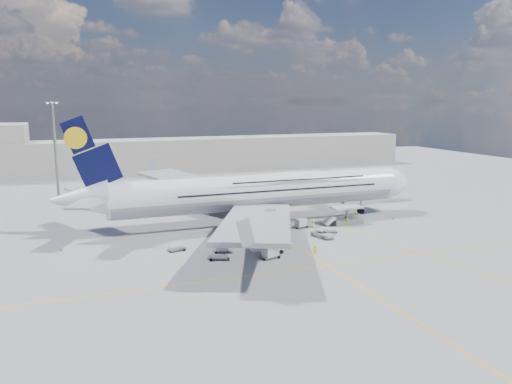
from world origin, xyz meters
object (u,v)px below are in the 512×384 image
object	(u,v)px
dolly_row_b	(270,252)
dolly_row_c	(218,257)
jet_bridge	(354,176)
dolly_nose_near	(301,223)
dolly_row_a	(221,247)
service_van	(323,234)
crew_nose	(356,212)
crew_van	(313,223)
cone_wing_left_outer	(190,198)
catering_truck_inner	(175,206)
cone_wing_left_inner	(181,209)
cargo_loader	(346,218)
cone_tail	(61,250)
catering_truck_outer	(183,195)
airliner	(260,191)
crew_tug	(315,251)
crew_loader	(347,223)
dolly_back	(177,249)
light_mast	(56,152)
dolly_nose_far	(330,231)
cone_wing_right_outer	(278,254)
cone_wing_right_inner	(211,236)
crew_wing	(213,238)
baggage_tug	(274,249)
cone_nose	(393,218)

from	to	relation	value
dolly_row_b	dolly_row_c	size ratio (longest dim) A/B	0.97
jet_bridge	dolly_row_c	world-z (taller)	jet_bridge
dolly_nose_near	dolly_row_a	bearing A→B (deg)	-170.60
dolly_row_c	service_van	world-z (taller)	service_van
dolly_row_b	crew_nose	world-z (taller)	dolly_row_b
dolly_row_b	crew_van	world-z (taller)	dolly_row_b
cone_wing_left_outer	jet_bridge	bearing A→B (deg)	-28.17
service_van	dolly_nose_near	bearing A→B (deg)	79.24
catering_truck_inner	cone_wing_left_inner	xyz separation A→B (m)	(2.03, 2.49, -1.51)
cargo_loader	dolly_row_a	xyz separation A→B (m)	(-30.37, -10.13, -0.36)
dolly_row_a	cone_tail	xyz separation A→B (m)	(-25.59, 10.28, -0.65)
crew_van	dolly_row_a	bearing A→B (deg)	106.41
dolly_row_b	dolly_row_c	distance (m)	8.60
dolly_row_b	catering_truck_outer	size ratio (longest dim) A/B	0.49
catering_truck_inner	airliner	bearing A→B (deg)	-44.52
crew_van	crew_tug	world-z (taller)	crew_tug
cargo_loader	crew_nose	xyz separation A→B (m)	(5.79, 5.47, -0.25)
catering_truck_outer	crew_loader	size ratio (longest dim) A/B	4.10
dolly_row_a	crew_van	distance (m)	24.48
crew_loader	airliner	bearing A→B (deg)	-173.84
dolly_back	crew_loader	size ratio (longest dim) A/B	1.85
jet_bridge	dolly_row_c	bearing A→B (deg)	-144.76
light_mast	cone_wing_left_inner	xyz separation A→B (m)	(27.15, -16.89, -12.95)
dolly_row_a	dolly_row_c	world-z (taller)	dolly_row_a
crew_loader	dolly_nose_far	bearing A→B (deg)	-114.44
cone_wing_right_outer	catering_truck_inner	bearing A→B (deg)	104.19
dolly_nose_near	crew_tug	size ratio (longest dim) A/B	1.62
light_mast	catering_truck_inner	distance (m)	33.73
dolly_row_a	dolly_nose_far	size ratio (longest dim) A/B	0.88
airliner	dolly_nose_far	xyz separation A→B (m)	(9.76, -12.64, -6.54)
dolly_nose_far	cone_wing_left_inner	world-z (taller)	cone_wing_left_inner
dolly_nose_far	cone_wing_right_inner	size ratio (longest dim) A/B	5.62
cone_wing_left_outer	crew_wing	bearing A→B (deg)	-97.44
cone_wing_left_inner	crew_van	bearing A→B (deg)	-49.65
airliner	dolly_back	distance (m)	25.77
baggage_tug	dolly_back	bearing A→B (deg)	130.92
dolly_row_b	cone_wing_right_outer	xyz separation A→B (m)	(1.77, 0.79, -0.82)
light_mast	crew_loader	world-z (taller)	light_mast
dolly_row_a	cone_wing_left_outer	xyz separation A→B (m)	(5.94, 48.22, -0.59)
cargo_loader	dolly_nose_far	xyz separation A→B (m)	(-6.80, -5.53, -0.92)
service_van	crew_wing	size ratio (longest dim) A/B	2.86
jet_bridge	cone_wing_left_outer	distance (m)	42.96
dolly_nose_near	catering_truck_inner	size ratio (longest dim) A/B	0.51
dolly_row_c	cone_wing_left_outer	xyz separation A→B (m)	(7.54, 51.80, -0.07)
service_van	crew_tug	xyz separation A→B (m)	(-6.81, -10.04, 0.30)
crew_nose	crew_tug	xyz separation A→B (m)	(-22.21, -23.48, -0.01)
dolly_row_a	catering_truck_inner	world-z (taller)	catering_truck_inner
dolly_row_c	cone_wing_right_outer	xyz separation A→B (m)	(9.95, -1.78, -0.10)
cone_nose	crew_wing	bearing A→B (deg)	-175.04
service_van	airliner	bearing A→B (deg)	99.01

